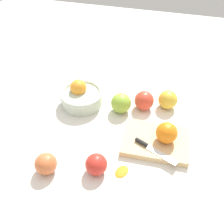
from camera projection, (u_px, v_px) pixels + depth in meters
ground_plane at (117, 133)px, 0.90m from camera, size 2.40×2.40×0.00m
bowl at (81, 96)px, 1.00m from camera, size 0.17×0.17×0.10m
cutting_board at (155, 141)px, 0.86m from camera, size 0.23×0.17×0.02m
orange_on_board at (167, 133)px, 0.82m from camera, size 0.07×0.07×0.07m
knife at (150, 147)px, 0.82m from camera, size 0.15×0.08×0.01m
apple_front_center at (96, 164)px, 0.76m from camera, size 0.07×0.07×0.07m
apple_back_right at (144, 101)px, 0.98m from camera, size 0.08×0.08×0.08m
apple_back_right_2 at (168, 100)px, 0.98m from camera, size 0.08×0.08×0.08m
apple_front_left at (46, 164)px, 0.76m from camera, size 0.07×0.07×0.07m
apple_back_center at (121, 103)px, 0.97m from camera, size 0.08×0.08×0.08m
citrus_peel at (122, 171)px, 0.78m from camera, size 0.05×0.06×0.01m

